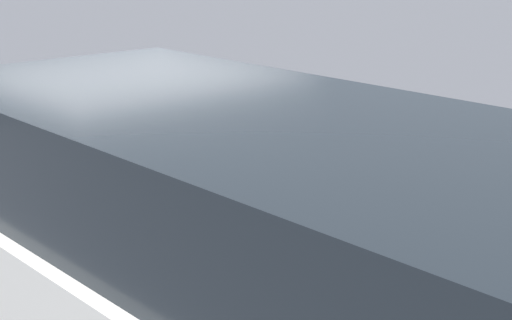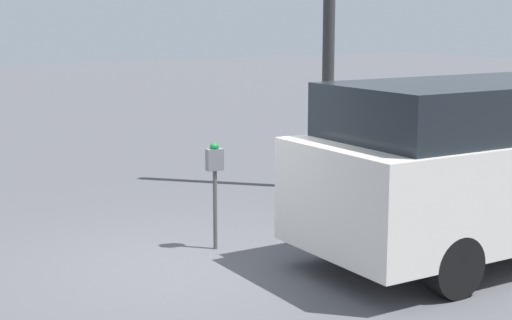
{
  "view_description": "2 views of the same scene",
  "coord_description": "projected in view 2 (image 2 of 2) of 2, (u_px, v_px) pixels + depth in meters",
  "views": [
    {
      "loc": [
        5.76,
        -3.82,
        2.81
      ],
      "look_at": [
        1.15,
        0.45,
        1.03
      ],
      "focal_mm": 55.0,
      "sensor_mm": 36.0,
      "label": 1
    },
    {
      "loc": [
        -3.91,
        -7.61,
        2.78
      ],
      "look_at": [
        1.2,
        0.51,
        1.03
      ],
      "focal_mm": 55.0,
      "sensor_mm": 36.0,
      "label": 2
    }
  ],
  "objects": [
    {
      "name": "lamp_post",
      "position": [
        329.0,
        41.0,
        12.49
      ],
      "size": [
        0.44,
        0.44,
        6.34
      ],
      "color": "beige",
      "rests_on": "ground"
    },
    {
      "name": "parking_meter_near",
      "position": [
        215.0,
        171.0,
        9.37
      ],
      "size": [
        0.21,
        0.14,
        1.31
      ],
      "rotation": [
        0.0,
        0.0,
        -0.14
      ],
      "color": "#4C4C4C",
      "rests_on": "ground"
    },
    {
      "name": "parked_van",
      "position": [
        501.0,
        161.0,
        9.21
      ],
      "size": [
        5.19,
        2.02,
        2.07
      ],
      "rotation": [
        0.0,
        0.0,
        -0.02
      ],
      "color": "beige",
      "rests_on": "ground"
    },
    {
      "name": "ground_plane",
      "position": [
        191.0,
        266.0,
        8.88
      ],
      "size": [
        80.0,
        80.0,
        0.0
      ],
      "primitive_type": "plane",
      "color": "#4C4C51"
    }
  ]
}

